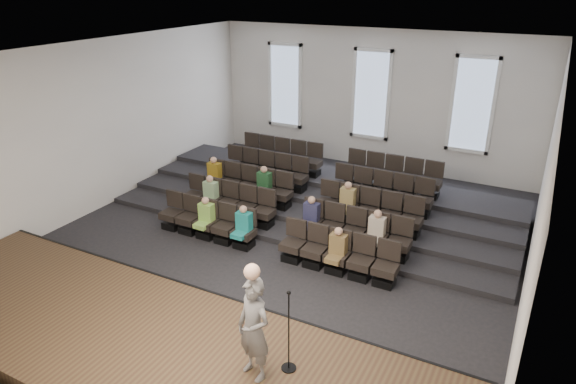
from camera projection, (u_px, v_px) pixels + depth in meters
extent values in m
plane|color=black|center=(279.00, 243.00, 13.78)|extent=(14.00, 14.00, 0.00)
cube|color=white|center=(277.00, 52.00, 11.83)|extent=(12.00, 14.00, 0.02)
cube|color=silver|center=(371.00, 100.00, 18.53)|extent=(12.00, 0.04, 5.00)
cube|color=silver|center=(34.00, 301.00, 7.09)|extent=(12.00, 0.04, 5.00)
cube|color=silver|center=(102.00, 125.00, 15.39)|extent=(0.04, 14.00, 5.00)
cube|color=silver|center=(542.00, 201.00, 10.23)|extent=(0.04, 14.00, 5.00)
cube|color=#46351E|center=(147.00, 349.00, 9.53)|extent=(11.80, 3.60, 0.50)
cube|color=black|center=(204.00, 299.00, 10.97)|extent=(11.80, 0.06, 0.52)
cube|color=black|center=(315.00, 209.00, 15.65)|extent=(11.80, 4.80, 0.15)
cube|color=black|center=(322.00, 200.00, 16.05)|extent=(11.80, 3.75, 0.30)
cube|color=black|center=(329.00, 192.00, 16.45)|extent=(11.80, 2.70, 0.45)
cube|color=black|center=(336.00, 185.00, 16.85)|extent=(11.80, 1.65, 0.60)
cube|color=black|center=(172.00, 225.00, 14.59)|extent=(0.47, 0.43, 0.20)
cube|color=black|center=(172.00, 215.00, 14.47)|extent=(0.55, 0.50, 0.19)
cube|color=black|center=(175.00, 199.00, 14.48)|extent=(0.55, 0.08, 0.50)
cube|color=black|center=(189.00, 229.00, 14.34)|extent=(0.47, 0.43, 0.20)
cube|color=black|center=(189.00, 219.00, 14.22)|extent=(0.55, 0.50, 0.19)
cube|color=black|center=(192.00, 203.00, 14.23)|extent=(0.55, 0.08, 0.50)
cube|color=black|center=(207.00, 234.00, 14.08)|extent=(0.47, 0.43, 0.20)
cube|color=black|center=(206.00, 224.00, 13.96)|extent=(0.55, 0.50, 0.19)
cube|color=black|center=(210.00, 207.00, 13.97)|extent=(0.55, 0.08, 0.50)
cube|color=black|center=(225.00, 239.00, 13.82)|extent=(0.47, 0.43, 0.20)
cube|color=black|center=(225.00, 228.00, 13.70)|extent=(0.55, 0.50, 0.19)
cube|color=black|center=(228.00, 212.00, 13.71)|extent=(0.55, 0.08, 0.50)
cube|color=black|center=(244.00, 244.00, 13.57)|extent=(0.47, 0.43, 0.20)
cube|color=black|center=(244.00, 233.00, 13.45)|extent=(0.55, 0.50, 0.19)
cube|color=black|center=(247.00, 216.00, 13.46)|extent=(0.55, 0.08, 0.50)
cube|color=black|center=(293.00, 256.00, 12.95)|extent=(0.47, 0.43, 0.20)
cube|color=black|center=(293.00, 246.00, 12.82)|extent=(0.55, 0.50, 0.19)
cube|color=black|center=(297.00, 228.00, 12.84)|extent=(0.55, 0.08, 0.50)
cube|color=black|center=(314.00, 262.00, 12.69)|extent=(0.47, 0.43, 0.20)
cube|color=black|center=(314.00, 251.00, 12.57)|extent=(0.55, 0.50, 0.19)
cube|color=black|center=(318.00, 233.00, 12.58)|extent=(0.55, 0.08, 0.50)
cube|color=black|center=(337.00, 268.00, 12.43)|extent=(0.47, 0.43, 0.20)
cube|color=black|center=(337.00, 257.00, 12.31)|extent=(0.55, 0.50, 0.19)
cube|color=black|center=(341.00, 238.00, 12.32)|extent=(0.55, 0.08, 0.50)
cube|color=black|center=(360.00, 274.00, 12.17)|extent=(0.47, 0.43, 0.20)
cube|color=black|center=(361.00, 263.00, 12.05)|extent=(0.55, 0.50, 0.19)
cube|color=black|center=(365.00, 244.00, 12.06)|extent=(0.55, 0.08, 0.50)
cube|color=black|center=(384.00, 281.00, 11.92)|extent=(0.47, 0.43, 0.20)
cube|color=black|center=(385.00, 269.00, 11.80)|extent=(0.55, 0.50, 0.19)
cube|color=black|center=(389.00, 250.00, 11.81)|extent=(0.55, 0.08, 0.50)
cube|color=black|center=(195.00, 206.00, 15.39)|extent=(0.47, 0.43, 0.20)
cube|color=black|center=(194.00, 197.00, 15.27)|extent=(0.55, 0.50, 0.19)
cube|color=black|center=(197.00, 182.00, 15.28)|extent=(0.55, 0.08, 0.50)
cube|color=black|center=(211.00, 210.00, 15.13)|extent=(0.47, 0.43, 0.20)
cube|color=black|center=(210.00, 201.00, 15.01)|extent=(0.55, 0.50, 0.19)
cube|color=black|center=(214.00, 185.00, 15.03)|extent=(0.55, 0.08, 0.50)
cube|color=black|center=(228.00, 214.00, 14.88)|extent=(0.47, 0.43, 0.20)
cube|color=black|center=(228.00, 205.00, 14.76)|extent=(0.55, 0.50, 0.19)
cube|color=black|center=(231.00, 189.00, 14.77)|extent=(0.55, 0.08, 0.50)
cube|color=black|center=(246.00, 219.00, 14.62)|extent=(0.47, 0.43, 0.20)
cube|color=black|center=(245.00, 209.00, 14.50)|extent=(0.55, 0.50, 0.19)
cube|color=black|center=(249.00, 193.00, 14.51)|extent=(0.55, 0.08, 0.50)
cube|color=black|center=(264.00, 223.00, 14.36)|extent=(0.47, 0.43, 0.20)
cube|color=black|center=(264.00, 213.00, 14.24)|extent=(0.55, 0.50, 0.19)
cube|color=black|center=(267.00, 197.00, 14.25)|extent=(0.55, 0.08, 0.50)
cube|color=black|center=(310.00, 234.00, 13.74)|extent=(0.47, 0.43, 0.20)
cube|color=black|center=(311.00, 224.00, 13.62)|extent=(0.55, 0.50, 0.19)
cube|color=black|center=(314.00, 207.00, 13.63)|extent=(0.55, 0.08, 0.50)
cube|color=black|center=(331.00, 239.00, 13.49)|extent=(0.47, 0.43, 0.20)
cube|color=black|center=(331.00, 229.00, 13.37)|extent=(0.55, 0.50, 0.19)
cube|color=black|center=(335.00, 211.00, 13.38)|extent=(0.55, 0.08, 0.50)
cube|color=black|center=(352.00, 244.00, 13.23)|extent=(0.47, 0.43, 0.20)
cube|color=black|center=(353.00, 233.00, 13.11)|extent=(0.55, 0.50, 0.19)
cube|color=black|center=(357.00, 216.00, 13.12)|extent=(0.55, 0.08, 0.50)
cube|color=black|center=(375.00, 249.00, 12.97)|extent=(0.47, 0.43, 0.20)
cube|color=black|center=(376.00, 239.00, 12.85)|extent=(0.55, 0.50, 0.19)
cube|color=black|center=(379.00, 221.00, 12.86)|extent=(0.55, 0.08, 0.50)
cube|color=black|center=(398.00, 255.00, 12.71)|extent=(0.47, 0.43, 0.20)
cube|color=black|center=(399.00, 244.00, 12.59)|extent=(0.55, 0.50, 0.19)
cube|color=black|center=(403.00, 226.00, 12.61)|extent=(0.55, 0.08, 0.50)
cube|color=black|center=(215.00, 190.00, 16.19)|extent=(0.47, 0.42, 0.20)
cube|color=black|center=(214.00, 181.00, 16.07)|extent=(0.55, 0.50, 0.19)
cube|color=black|center=(217.00, 166.00, 16.08)|extent=(0.55, 0.08, 0.50)
cube|color=black|center=(231.00, 193.00, 15.93)|extent=(0.47, 0.42, 0.20)
cube|color=black|center=(230.00, 184.00, 15.81)|extent=(0.55, 0.50, 0.19)
cube|color=black|center=(233.00, 170.00, 15.82)|extent=(0.55, 0.08, 0.50)
cube|color=black|center=(247.00, 197.00, 15.68)|extent=(0.47, 0.42, 0.20)
cube|color=black|center=(247.00, 188.00, 15.55)|extent=(0.55, 0.50, 0.19)
cube|color=black|center=(250.00, 173.00, 15.57)|extent=(0.55, 0.08, 0.50)
cube|color=black|center=(264.00, 201.00, 15.42)|extent=(0.47, 0.42, 0.20)
cube|color=black|center=(264.00, 191.00, 15.30)|extent=(0.55, 0.50, 0.19)
cube|color=black|center=(267.00, 176.00, 15.31)|extent=(0.55, 0.08, 0.50)
cube|color=black|center=(282.00, 204.00, 15.16)|extent=(0.47, 0.42, 0.20)
cube|color=black|center=(281.00, 195.00, 15.04)|extent=(0.55, 0.50, 0.19)
cube|color=black|center=(285.00, 179.00, 15.05)|extent=(0.55, 0.08, 0.50)
cube|color=black|center=(326.00, 214.00, 14.54)|extent=(0.47, 0.42, 0.20)
cube|color=black|center=(327.00, 204.00, 14.42)|extent=(0.55, 0.50, 0.19)
cube|color=black|center=(330.00, 188.00, 14.43)|extent=(0.55, 0.08, 0.50)
cube|color=black|center=(346.00, 218.00, 14.28)|extent=(0.47, 0.42, 0.20)
cube|color=black|center=(347.00, 208.00, 14.16)|extent=(0.55, 0.50, 0.19)
cube|color=black|center=(350.00, 192.00, 14.17)|extent=(0.55, 0.08, 0.50)
cube|color=black|center=(367.00, 223.00, 14.03)|extent=(0.47, 0.42, 0.20)
cube|color=black|center=(367.00, 213.00, 13.91)|extent=(0.55, 0.50, 0.19)
cube|color=black|center=(371.00, 196.00, 13.92)|extent=(0.55, 0.08, 0.50)
cube|color=black|center=(388.00, 228.00, 13.77)|extent=(0.47, 0.42, 0.20)
cube|color=black|center=(389.00, 217.00, 13.65)|extent=(0.55, 0.50, 0.19)
cube|color=black|center=(392.00, 200.00, 13.66)|extent=(0.55, 0.08, 0.50)
cube|color=black|center=(410.00, 232.00, 13.51)|extent=(0.47, 0.42, 0.20)
cube|color=black|center=(411.00, 222.00, 13.39)|extent=(0.55, 0.50, 0.19)
cube|color=black|center=(415.00, 205.00, 13.40)|extent=(0.55, 0.08, 0.50)
cube|color=black|center=(233.00, 175.00, 16.99)|extent=(0.47, 0.42, 0.20)
cube|color=black|center=(233.00, 166.00, 16.87)|extent=(0.55, 0.50, 0.19)
cube|color=black|center=(236.00, 152.00, 16.88)|extent=(0.55, 0.08, 0.50)
cube|color=black|center=(248.00, 178.00, 16.73)|extent=(0.47, 0.42, 0.20)
cube|color=black|center=(248.00, 169.00, 16.61)|extent=(0.55, 0.50, 0.19)
cube|color=black|center=(251.00, 155.00, 16.62)|extent=(0.55, 0.08, 0.50)
cube|color=black|center=(264.00, 181.00, 16.47)|extent=(0.47, 0.42, 0.20)
cube|color=black|center=(264.00, 172.00, 16.35)|extent=(0.55, 0.50, 0.19)
cube|color=black|center=(267.00, 158.00, 16.36)|extent=(0.55, 0.08, 0.50)
cube|color=black|center=(281.00, 184.00, 16.22)|extent=(0.47, 0.42, 0.20)
cube|color=black|center=(281.00, 175.00, 16.10)|extent=(0.55, 0.50, 0.19)
cube|color=black|center=(284.00, 161.00, 16.11)|extent=(0.55, 0.08, 0.50)
cube|color=black|center=(298.00, 188.00, 15.96)|extent=(0.47, 0.42, 0.20)
cube|color=black|center=(298.00, 178.00, 15.84)|extent=(0.55, 0.50, 0.19)
cube|color=black|center=(301.00, 164.00, 15.85)|extent=(0.55, 0.08, 0.50)
cube|color=black|center=(341.00, 196.00, 15.34)|extent=(0.47, 0.42, 0.20)
cube|color=black|center=(341.00, 187.00, 15.22)|extent=(0.55, 0.50, 0.19)
cube|color=black|center=(344.00, 172.00, 15.23)|extent=(0.55, 0.08, 0.50)
cube|color=black|center=(360.00, 200.00, 15.08)|extent=(0.47, 0.42, 0.20)
cube|color=black|center=(360.00, 190.00, 14.96)|extent=(0.55, 0.50, 0.19)
cube|color=black|center=(364.00, 175.00, 14.97)|extent=(0.55, 0.08, 0.50)
cube|color=black|center=(379.00, 204.00, 14.82)|extent=(0.47, 0.42, 0.20)
cube|color=black|center=(380.00, 194.00, 14.70)|extent=(0.55, 0.50, 0.19)
cube|color=black|center=(383.00, 178.00, 14.71)|extent=(0.55, 0.08, 0.50)
cube|color=black|center=(400.00, 208.00, 14.57)|extent=(0.47, 0.42, 0.20)
cube|color=black|center=(400.00, 198.00, 14.45)|extent=(0.55, 0.50, 0.19)
cube|color=black|center=(404.00, 182.00, 14.46)|extent=(0.55, 0.08, 0.50)
cube|color=black|center=(421.00, 212.00, 14.31)|extent=(0.47, 0.42, 0.20)
cube|color=black|center=(422.00, 202.00, 14.19)|extent=(0.55, 0.50, 0.19)
cube|color=black|center=(425.00, 186.00, 14.20)|extent=(0.55, 0.08, 0.50)
cube|color=black|center=(249.00, 161.00, 17.78)|extent=(0.47, 0.42, 0.20)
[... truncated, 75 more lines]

